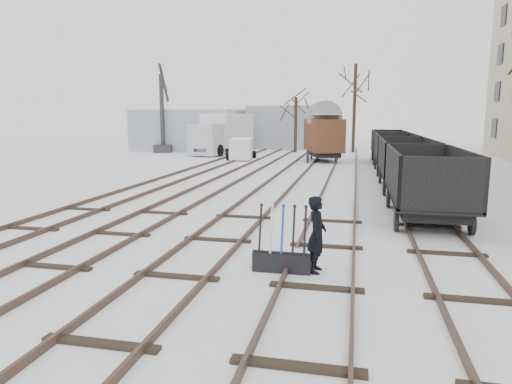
# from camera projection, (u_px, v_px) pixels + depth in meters

# --- Properties ---
(ground) EXTENTS (120.00, 120.00, 0.00)m
(ground) POSITION_uv_depth(u_px,v_px,m) (176.00, 278.00, 9.81)
(ground) COLOR white
(ground) RESTS_ON ground
(tracks) EXTENTS (13.90, 52.00, 0.16)m
(tracks) POSITION_uv_depth(u_px,v_px,m) (280.00, 183.00, 22.97)
(tracks) COLOR black
(tracks) RESTS_ON ground
(shed_left) EXTENTS (10.00, 8.00, 4.10)m
(shed_left) POSITION_uv_depth(u_px,v_px,m) (191.00, 129.00, 46.89)
(shed_left) COLOR #98A0AB
(shed_left) RESTS_ON ground
(shed_right) EXTENTS (7.00, 6.00, 4.50)m
(shed_right) POSITION_uv_depth(u_px,v_px,m) (283.00, 127.00, 48.81)
(shed_right) COLOR #98A0AB
(shed_right) RESTS_ON ground
(ground_frame) EXTENTS (1.30, 0.42, 1.49)m
(ground_frame) POSITION_uv_depth(u_px,v_px,m) (282.00, 259.00, 10.20)
(ground_frame) COLOR black
(ground_frame) RESTS_ON ground
(worker) EXTENTS (0.44, 0.64, 1.72)m
(worker) POSITION_uv_depth(u_px,v_px,m) (317.00, 234.00, 10.04)
(worker) COLOR black
(worker) RESTS_ON ground
(freight_wagon_a) EXTENTS (2.31, 5.77, 2.36)m
(freight_wagon_a) POSITION_uv_depth(u_px,v_px,m) (426.00, 193.00, 15.16)
(freight_wagon_a) COLOR black
(freight_wagon_a) RESTS_ON ground
(freight_wagon_b) EXTENTS (2.31, 5.77, 2.36)m
(freight_wagon_b) POSITION_uv_depth(u_px,v_px,m) (406.00, 171.00, 21.33)
(freight_wagon_b) COLOR black
(freight_wagon_b) RESTS_ON ground
(freight_wagon_c) EXTENTS (2.31, 5.77, 2.36)m
(freight_wagon_c) POSITION_uv_depth(u_px,v_px,m) (395.00, 158.00, 27.49)
(freight_wagon_c) COLOR black
(freight_wagon_c) RESTS_ON ground
(freight_wagon_d) EXTENTS (2.31, 5.77, 2.36)m
(freight_wagon_d) POSITION_uv_depth(u_px,v_px,m) (388.00, 150.00, 33.66)
(freight_wagon_d) COLOR black
(freight_wagon_d) RESTS_ON ground
(box_van_wagon) EXTENTS (3.66, 5.13, 3.53)m
(box_van_wagon) POSITION_uv_depth(u_px,v_px,m) (324.00, 134.00, 34.52)
(box_van_wagon) COLOR black
(box_van_wagon) RESTS_ON ground
(lorry) EXTENTS (3.77, 8.24, 3.60)m
(lorry) POSITION_uv_depth(u_px,v_px,m) (223.00, 133.00, 41.27)
(lorry) COLOR black
(lorry) RESTS_ON ground
(panel_van) EXTENTS (2.24, 4.01, 1.67)m
(panel_van) POSITION_uv_depth(u_px,v_px,m) (242.00, 148.00, 36.21)
(panel_van) COLOR silver
(panel_van) RESTS_ON ground
(crane) EXTENTS (1.98, 4.87, 8.16)m
(crane) POSITION_uv_depth(u_px,v_px,m) (164.00, 129.00, 43.04)
(crane) COLOR #2B2A2F
(crane) RESTS_ON ground
(tree_far_left) EXTENTS (0.30, 0.30, 5.13)m
(tree_far_left) POSITION_uv_depth(u_px,v_px,m) (296.00, 125.00, 42.83)
(tree_far_left) COLOR black
(tree_far_left) RESTS_ON ground
(tree_far_right) EXTENTS (0.30, 0.30, 8.18)m
(tree_far_right) POSITION_uv_depth(u_px,v_px,m) (354.00, 109.00, 42.60)
(tree_far_right) COLOR black
(tree_far_right) RESTS_ON ground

